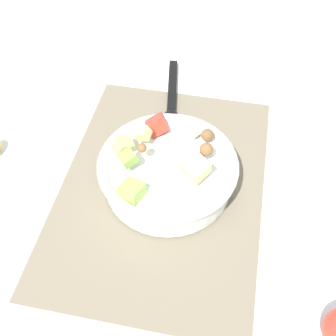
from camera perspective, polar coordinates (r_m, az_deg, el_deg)
The scene contains 4 objects.
ground_plane at distance 0.79m, azimuth -0.77°, elevation -2.56°, with size 2.40×2.40×0.00m, color silver.
placemat at distance 0.78m, azimuth -0.77°, elevation -2.43°, with size 0.51×0.36×0.01m, color #756B56.
salad_bowl at distance 0.76m, azimuth -0.01°, elevation -0.31°, with size 0.24×0.24×0.11m.
serving_spoon at distance 0.92m, azimuth 0.46°, elevation 8.37°, with size 0.23×0.06×0.01m.
Camera 1 is at (0.46, 0.10, 0.63)m, focal length 46.38 mm.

